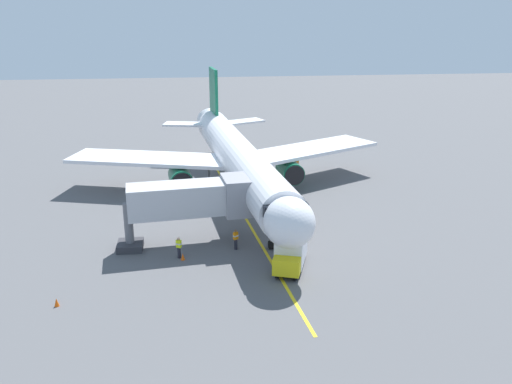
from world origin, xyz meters
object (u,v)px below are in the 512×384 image
object	(u,v)px
ground_crew_loader	(236,239)
safety_cone_nose_right	(183,257)
jet_bridge	(199,199)
safety_cone_nose_left	(57,302)
box_truck_near_nose	(290,251)
airplane	(238,158)
ground_crew_marshaller	(179,247)
ground_crew_wing_walker	(297,166)

from	to	relation	value
ground_crew_loader	safety_cone_nose_right	size ratio (longest dim) A/B	3.11
jet_bridge	safety_cone_nose_left	xyz separation A→B (m)	(9.43, 8.91, -3.49)
box_truck_near_nose	safety_cone_nose_right	bearing A→B (deg)	-16.35
airplane	ground_crew_loader	distance (m)	13.89
safety_cone_nose_right	ground_crew_loader	bearing A→B (deg)	-161.52
jet_bridge	box_truck_near_nose	bearing A→B (deg)	140.07
airplane	safety_cone_nose_right	bearing A→B (deg)	69.33
ground_crew_loader	airplane	bearing A→B (deg)	-96.03
airplane	box_truck_near_nose	bearing A→B (deg)	97.56
jet_bridge	safety_cone_nose_right	size ratio (longest dim) A/B	20.93
safety_cone_nose_left	ground_crew_marshaller	bearing A→B (deg)	-141.18
ground_crew_wing_walker	box_truck_near_nose	size ratio (longest dim) A/B	0.34
ground_crew_marshaller	ground_crew_loader	xyz separation A→B (m)	(-4.46, -1.01, 0.00)
ground_crew_marshaller	box_truck_near_nose	distance (m)	8.61
airplane	jet_bridge	xyz separation A→B (m)	(4.17, 11.78, -0.24)
ground_crew_marshaller	safety_cone_nose_left	world-z (taller)	ground_crew_marshaller
ground_crew_wing_walker	safety_cone_nose_left	xyz separation A→B (m)	(21.27, 27.91, -0.61)
airplane	box_truck_near_nose	distance (m)	17.52
box_truck_near_nose	safety_cone_nose_right	xyz separation A→B (m)	(7.89, -2.31, -1.11)
jet_bridge	box_truck_near_nose	distance (m)	8.74
ground_crew_wing_walker	ground_crew_marshaller	bearing A→B (deg)	58.01
ground_crew_marshaller	safety_cone_nose_right	bearing A→B (deg)	125.10
box_truck_near_nose	safety_cone_nose_left	bearing A→B (deg)	12.46
airplane	ground_crew_wing_walker	distance (m)	10.99
ground_crew_loader	safety_cone_nose_right	world-z (taller)	ground_crew_loader
ground_crew_wing_walker	box_truck_near_nose	bearing A→B (deg)	77.54
safety_cone_nose_right	ground_crew_wing_walker	bearing A→B (deg)	-121.01
airplane	ground_crew_wing_walker	xyz separation A→B (m)	(-7.67, -7.22, -3.12)
box_truck_near_nose	ground_crew_loader	bearing A→B (deg)	-45.07
airplane	ground_crew_wing_walker	size ratio (longest dim) A/B	23.60
jet_bridge	ground_crew_marshaller	world-z (taller)	jet_bridge
box_truck_near_nose	ground_crew_wing_walker	bearing A→B (deg)	-102.46
airplane	ground_crew_loader	xyz separation A→B (m)	(1.42, 13.47, -3.12)
box_truck_near_nose	ground_crew_marshaller	bearing A→B (deg)	-18.32
jet_bridge	ground_crew_wing_walker	world-z (taller)	jet_bridge
ground_crew_marshaller	ground_crew_wing_walker	xyz separation A→B (m)	(-13.55, -21.69, 0.00)
ground_crew_marshaller	ground_crew_loader	world-z (taller)	same
ground_crew_loader	ground_crew_marshaller	bearing A→B (deg)	12.75
ground_crew_loader	box_truck_near_nose	xyz separation A→B (m)	(-3.70, 3.71, 0.50)
ground_crew_marshaller	safety_cone_nose_right	distance (m)	0.77
ground_crew_wing_walker	box_truck_near_nose	xyz separation A→B (m)	(5.39, 24.40, 0.50)
ground_crew_loader	safety_cone_nose_left	distance (m)	14.17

